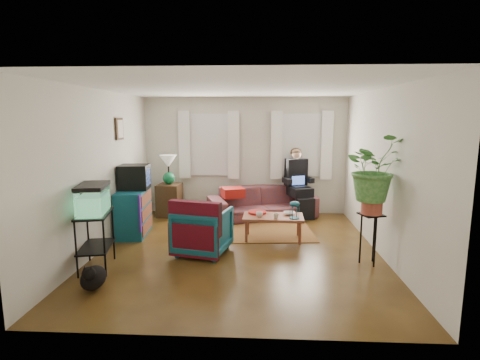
# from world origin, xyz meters

# --- Properties ---
(floor) EXTENTS (4.50, 5.00, 0.01)m
(floor) POSITION_xyz_m (0.00, 0.00, 0.00)
(floor) COLOR #4F2B14
(floor) RESTS_ON ground
(ceiling) EXTENTS (4.50, 5.00, 0.01)m
(ceiling) POSITION_xyz_m (0.00, 0.00, 2.60)
(ceiling) COLOR white
(ceiling) RESTS_ON wall_back
(wall_back) EXTENTS (4.50, 0.01, 2.60)m
(wall_back) POSITION_xyz_m (0.00, 2.50, 1.30)
(wall_back) COLOR silver
(wall_back) RESTS_ON floor
(wall_front) EXTENTS (4.50, 0.01, 2.60)m
(wall_front) POSITION_xyz_m (0.00, -2.50, 1.30)
(wall_front) COLOR silver
(wall_front) RESTS_ON floor
(wall_left) EXTENTS (0.01, 5.00, 2.60)m
(wall_left) POSITION_xyz_m (-2.25, 0.00, 1.30)
(wall_left) COLOR silver
(wall_left) RESTS_ON floor
(wall_right) EXTENTS (0.01, 5.00, 2.60)m
(wall_right) POSITION_xyz_m (2.25, 0.00, 1.30)
(wall_right) COLOR silver
(wall_right) RESTS_ON floor
(window_left) EXTENTS (1.08, 0.04, 1.38)m
(window_left) POSITION_xyz_m (-0.80, 2.48, 1.55)
(window_left) COLOR white
(window_left) RESTS_ON wall_back
(window_right) EXTENTS (1.08, 0.04, 1.38)m
(window_right) POSITION_xyz_m (1.25, 2.48, 1.55)
(window_right) COLOR white
(window_right) RESTS_ON wall_back
(curtains_left) EXTENTS (1.36, 0.06, 1.50)m
(curtains_left) POSITION_xyz_m (-0.80, 2.40, 1.55)
(curtains_left) COLOR white
(curtains_left) RESTS_ON wall_back
(curtains_right) EXTENTS (1.36, 0.06, 1.50)m
(curtains_right) POSITION_xyz_m (1.25, 2.40, 1.55)
(curtains_right) COLOR white
(curtains_right) RESTS_ON wall_back
(picture_frame) EXTENTS (0.04, 0.32, 0.40)m
(picture_frame) POSITION_xyz_m (-2.21, 0.85, 1.95)
(picture_frame) COLOR #3D2616
(picture_frame) RESTS_ON wall_left
(area_rug) EXTENTS (2.12, 1.75, 0.01)m
(area_rug) POSITION_xyz_m (0.33, 1.11, 0.01)
(area_rug) COLOR brown
(area_rug) RESTS_ON floor
(sofa) EXTENTS (2.45, 1.59, 0.89)m
(sofa) POSITION_xyz_m (0.40, 2.05, 0.45)
(sofa) COLOR brown
(sofa) RESTS_ON floor
(seated_person) EXTENTS (0.77, 0.85, 1.36)m
(seated_person) POSITION_xyz_m (1.18, 2.31, 0.68)
(seated_person) COLOR black
(seated_person) RESTS_ON sofa
(side_table) EXTENTS (0.52, 0.52, 0.71)m
(side_table) POSITION_xyz_m (-1.65, 2.09, 0.36)
(side_table) COLOR #3E2117
(side_table) RESTS_ON floor
(table_lamp) EXTENTS (0.39, 0.39, 0.65)m
(table_lamp) POSITION_xyz_m (-1.65, 2.09, 1.02)
(table_lamp) COLOR white
(table_lamp) RESTS_ON side_table
(dresser) EXTENTS (0.55, 0.98, 0.84)m
(dresser) POSITION_xyz_m (-1.99, 0.73, 0.42)
(dresser) COLOR #114F66
(dresser) RESTS_ON floor
(crt_tv) EXTENTS (0.56, 0.51, 0.45)m
(crt_tv) POSITION_xyz_m (-1.98, 0.82, 1.07)
(crt_tv) COLOR black
(crt_tv) RESTS_ON dresser
(aquarium_stand) EXTENTS (0.55, 0.80, 0.82)m
(aquarium_stand) POSITION_xyz_m (-2.00, -0.87, 0.41)
(aquarium_stand) COLOR black
(aquarium_stand) RESTS_ON floor
(aquarium) EXTENTS (0.49, 0.73, 0.43)m
(aquarium) POSITION_xyz_m (-2.00, -0.87, 1.03)
(aquarium) COLOR #7FD899
(aquarium) RESTS_ON aquarium_stand
(black_cat) EXTENTS (0.36, 0.48, 0.38)m
(black_cat) POSITION_xyz_m (-1.75, -1.54, 0.19)
(black_cat) COLOR black
(black_cat) RESTS_ON floor
(armchair) EXTENTS (0.94, 0.90, 0.81)m
(armchair) POSITION_xyz_m (-0.57, -0.17, 0.41)
(armchair) COLOR #125771
(armchair) RESTS_ON floor
(serape_throw) EXTENTS (0.84, 0.37, 0.67)m
(serape_throw) POSITION_xyz_m (-0.64, -0.47, 0.57)
(serape_throw) COLOR #9E0A0A
(serape_throw) RESTS_ON armchair
(coffee_table) EXTENTS (1.08, 0.61, 0.44)m
(coffee_table) POSITION_xyz_m (0.58, 0.56, 0.22)
(coffee_table) COLOR brown
(coffee_table) RESTS_ON floor
(cup_a) EXTENTS (0.12, 0.12, 0.09)m
(cup_a) POSITION_xyz_m (0.34, 0.47, 0.48)
(cup_a) COLOR white
(cup_a) RESTS_ON coffee_table
(cup_b) EXTENTS (0.10, 0.10, 0.09)m
(cup_b) POSITION_xyz_m (0.62, 0.38, 0.48)
(cup_b) COLOR beige
(cup_b) RESTS_ON coffee_table
(bowl) EXTENTS (0.21, 0.21, 0.05)m
(bowl) POSITION_xyz_m (0.87, 0.64, 0.46)
(bowl) COLOR white
(bowl) RESTS_ON coffee_table
(snack_tray) EXTENTS (0.34, 0.34, 0.04)m
(snack_tray) POSITION_xyz_m (0.30, 0.71, 0.46)
(snack_tray) COLOR #B21414
(snack_tray) RESTS_ON coffee_table
(birdcage) EXTENTS (0.18, 0.18, 0.31)m
(birdcage) POSITION_xyz_m (0.94, 0.40, 0.59)
(birdcage) COLOR #115B6B
(birdcage) RESTS_ON coffee_table
(plant_stand) EXTENTS (0.41, 0.41, 0.76)m
(plant_stand) POSITION_xyz_m (1.97, -0.49, 0.38)
(plant_stand) COLOR black
(plant_stand) RESTS_ON floor
(potted_plant) EXTENTS (1.07, 0.99, 0.97)m
(potted_plant) POSITION_xyz_m (1.97, -0.49, 1.29)
(potted_plant) COLOR #599947
(potted_plant) RESTS_ON plant_stand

